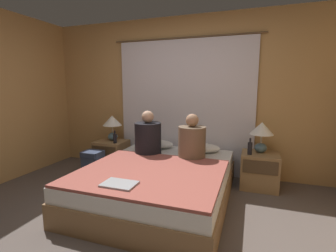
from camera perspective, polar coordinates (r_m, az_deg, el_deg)
ground_plane at (r=2.60m, az=-8.77°, el=-23.57°), size 16.00×16.00×0.00m
wall_back at (r=4.01m, az=3.98°, el=6.97°), size 4.85×0.06×2.50m
curtain_panel at (r=3.96m, az=3.71°, el=4.50°), size 2.42×0.02×2.17m
bed at (r=3.15m, az=-1.91°, el=-13.01°), size 1.66×2.07×0.44m
nightstand_left at (r=4.31m, az=-13.09°, el=-6.60°), size 0.50×0.46×0.49m
nightstand_right at (r=3.69m, az=20.63°, el=-9.71°), size 0.50×0.46×0.49m
lamp_left at (r=4.25m, az=-12.94°, el=0.61°), size 0.32×0.32×0.43m
lamp_right at (r=3.61m, az=21.09°, el=-1.27°), size 0.32×0.32×0.43m
pillow_left at (r=3.92m, az=-2.60°, el=-4.22°), size 0.53×0.35×0.12m
pillow_right at (r=3.72m, az=7.98°, el=-5.04°), size 0.53×0.35×0.12m
blanket_on_bed at (r=2.80m, az=-4.24°, el=-10.77°), size 1.60×1.40×0.03m
person_left_in_bed at (r=3.52m, az=-4.73°, el=-2.59°), size 0.38×0.38×0.63m
person_right_in_bed at (r=3.31m, az=5.62°, el=-3.49°), size 0.37×0.37×0.61m
beer_bottle_on_left_stand at (r=4.07m, az=-12.32°, el=-2.82°), size 0.06×0.06×0.21m
beer_bottle_on_right_stand at (r=3.49m, az=18.65°, el=-4.93°), size 0.06×0.06×0.23m
laptop_on_bed at (r=2.46m, az=-11.35°, el=-13.18°), size 0.33×0.23×0.02m
backpack_on_floor at (r=3.96m, az=-17.14°, el=-8.28°), size 0.29×0.26×0.43m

